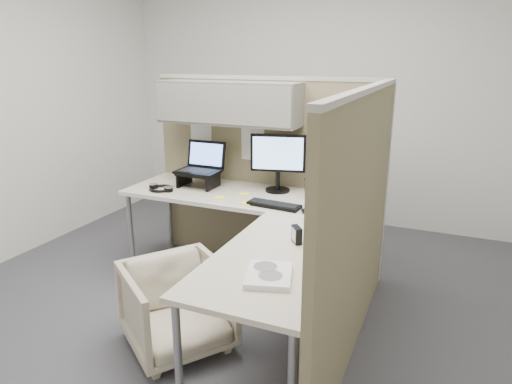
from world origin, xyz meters
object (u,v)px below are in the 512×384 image
at_px(monitor_left, 278,158).
at_px(keyboard, 274,205).
at_px(desk, 252,219).
at_px(office_chair, 177,303).

relative_size(monitor_left, keyboard, 1.18).
xyz_separation_m(desk, monitor_left, (-0.03, 0.58, 0.32)).
bearing_deg(office_chair, desk, 15.45).
xyz_separation_m(office_chair, monitor_left, (0.21, 1.21, 0.70)).
height_order(desk, office_chair, desk).
bearing_deg(desk, monitor_left, 93.14).
bearing_deg(monitor_left, office_chair, -113.49).
bearing_deg(keyboard, monitor_left, 112.08).
relative_size(office_chair, keyboard, 1.55).
bearing_deg(desk, office_chair, -110.89).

